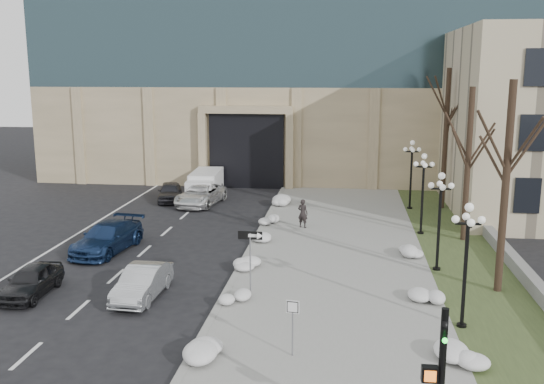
{
  "coord_description": "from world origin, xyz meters",
  "views": [
    {
      "loc": [
        3.94,
        -15.55,
        9.36
      ],
      "look_at": [
        0.37,
        13.25,
        3.5
      ],
      "focal_mm": 40.0,
      "sensor_mm": 36.0,
      "label": 1
    }
  ],
  "objects": [
    {
      "name": "keep_sign",
      "position": [
        2.33,
        2.89,
        1.5
      ],
      "size": [
        0.44,
        0.11,
        2.04
      ],
      "rotation": [
        0.0,
        0.0,
        -0.15
      ],
      "color": "slate",
      "rests_on": "ground"
    },
    {
      "name": "car_b",
      "position": [
        -4.38,
        7.58,
        0.67
      ],
      "size": [
        1.56,
        4.1,
        1.34
      ],
      "primitive_type": "imported",
      "rotation": [
        0.0,
        0.0,
        -0.04
      ],
      "color": "#ACB0B4",
      "rests_on": "ground"
    },
    {
      "name": "snow_clump_i",
      "position": [
        7.31,
        8.45,
        0.3
      ],
      "size": [
        1.1,
        1.6,
        0.36
      ],
      "primitive_type": "ellipsoid",
      "color": "silver",
      "rests_on": "sidewalk"
    },
    {
      "name": "curb",
      "position": [
        -1.0,
        14.0,
        0.07
      ],
      "size": [
        0.3,
        40.0,
        0.14
      ],
      "primitive_type": "cube",
      "color": "gray",
      "rests_on": "ground"
    },
    {
      "name": "tree_near",
      "position": [
        10.5,
        10.0,
        5.83
      ],
      "size": [
        3.2,
        3.2,
        9.0
      ],
      "color": "black",
      "rests_on": "ground"
    },
    {
      "name": "stone_wall",
      "position": [
        12.0,
        16.0,
        0.35
      ],
      "size": [
        0.5,
        30.0,
        0.7
      ],
      "primitive_type": "cube",
      "color": "gray",
      "rests_on": "ground"
    },
    {
      "name": "snow_clump_e",
      "position": [
        -0.77,
        16.45,
        0.3
      ],
      "size": [
        1.1,
        1.6,
        0.36
      ],
      "primitive_type": "ellipsoid",
      "color": "silver",
      "rests_on": "sidewalk"
    },
    {
      "name": "lamppost_d",
      "position": [
        8.3,
        25.5,
        3.07
      ],
      "size": [
        1.18,
        1.18,
        4.76
      ],
      "color": "black",
      "rests_on": "ground"
    },
    {
      "name": "tree_far",
      "position": [
        10.5,
        26.0,
        6.15
      ],
      "size": [
        3.2,
        3.2,
        9.5
      ],
      "color": "black",
      "rests_on": "ground"
    },
    {
      "name": "grass_strip",
      "position": [
        10.0,
        14.0,
        0.05
      ],
      "size": [
        4.0,
        40.0,
        0.1
      ],
      "primitive_type": "cube",
      "color": "#354422",
      "rests_on": "ground"
    },
    {
      "name": "snow_clump_j",
      "position": [
        7.47,
        14.58,
        0.3
      ],
      "size": [
        1.1,
        1.6,
        0.36
      ],
      "primitive_type": "ellipsoid",
      "color": "silver",
      "rests_on": "sidewalk"
    },
    {
      "name": "snow_clump_g",
      "position": [
        -0.38,
        25.3,
        0.3
      ],
      "size": [
        1.1,
        1.6,
        0.36
      ],
      "primitive_type": "ellipsoid",
      "color": "silver",
      "rests_on": "sidewalk"
    },
    {
      "name": "box_truck",
      "position": [
        -6.6,
        28.36,
        0.88
      ],
      "size": [
        2.29,
        5.79,
        1.81
      ],
      "rotation": [
        0.0,
        0.0,
        0.05
      ],
      "color": "silver",
      "rests_on": "ground"
    },
    {
      "name": "lamppost_a",
      "position": [
        8.3,
        6.0,
        3.07
      ],
      "size": [
        1.18,
        1.18,
        4.76
      ],
      "color": "black",
      "rests_on": "ground"
    },
    {
      "name": "car_a",
      "position": [
        -9.13,
        7.26,
        0.65
      ],
      "size": [
        1.65,
        3.85,
        1.3
      ],
      "primitive_type": "imported",
      "rotation": [
        0.0,
        0.0,
        0.03
      ],
      "color": "black",
      "rests_on": "ground"
    },
    {
      "name": "sidewalk",
      "position": [
        3.5,
        14.0,
        0.06
      ],
      "size": [
        9.0,
        40.0,
        0.12
      ],
      "primitive_type": "cube",
      "color": "gray",
      "rests_on": "ground"
    },
    {
      "name": "snow_clump_h",
      "position": [
        7.8,
        2.91,
        0.3
      ],
      "size": [
        1.1,
        1.6,
        0.36
      ],
      "primitive_type": "ellipsoid",
      "color": "silver",
      "rests_on": "sidewalk"
    },
    {
      "name": "one_way_sign",
      "position": [
        0.26,
        8.2,
        2.35
      ],
      "size": [
        1.06,
        0.28,
        2.85
      ],
      "rotation": [
        0.0,
        0.0,
        -0.02
      ],
      "color": "slate",
      "rests_on": "ground"
    },
    {
      "name": "lamppost_b",
      "position": [
        8.3,
        12.5,
        3.07
      ],
      "size": [
        1.18,
        1.18,
        4.76
      ],
      "color": "black",
      "rests_on": "ground"
    },
    {
      "name": "tree_mid",
      "position": [
        10.5,
        18.0,
        5.5
      ],
      "size": [
        3.2,
        3.2,
        8.5
      ],
      "color": "black",
      "rests_on": "ground"
    },
    {
      "name": "car_e",
      "position": [
        -8.72,
        26.28,
        0.68
      ],
      "size": [
        2.46,
        4.25,
        1.36
      ],
      "primitive_type": "imported",
      "rotation": [
        0.0,
        0.0,
        0.22
      ],
      "color": "#2C2C31",
      "rests_on": "ground"
    },
    {
      "name": "snow_clump_c",
      "position": [
        -0.53,
        7.44,
        0.3
      ],
      "size": [
        1.1,
        1.6,
        0.36
      ],
      "primitive_type": "ellipsoid",
      "color": "silver",
      "rests_on": "sidewalk"
    },
    {
      "name": "pedestrian",
      "position": [
        1.45,
        19.47,
        0.98
      ],
      "size": [
        0.74,
        0.62,
        1.73
      ],
      "primitive_type": "imported",
      "rotation": [
        0.0,
        0.0,
        2.77
      ],
      "color": "black",
      "rests_on": "sidewalk"
    },
    {
      "name": "snow_clump_d",
      "position": [
        -0.7,
        11.51,
        0.3
      ],
      "size": [
        1.1,
        1.6,
        0.36
      ],
      "primitive_type": "ellipsoid",
      "color": "silver",
      "rests_on": "sidewalk"
    },
    {
      "name": "car_c",
      "position": [
        -8.38,
        13.72,
        0.75
      ],
      "size": [
        2.82,
        5.44,
        1.51
      ],
      "primitive_type": "imported",
      "rotation": [
        0.0,
        0.0,
        -0.14
      ],
      "color": "navy",
      "rests_on": "ground"
    },
    {
      "name": "snow_clump_f",
      "position": [
        -0.63,
        19.98,
        0.3
      ],
      "size": [
        1.1,
        1.6,
        0.36
      ],
      "primitive_type": "ellipsoid",
      "color": "silver",
      "rests_on": "sidewalk"
    },
    {
      "name": "snow_clump_b",
      "position": [
        -0.57,
        2.48,
        0.3
      ],
      "size": [
        1.1,
        1.6,
        0.36
      ],
      "primitive_type": "ellipsoid",
      "color": "silver",
      "rests_on": "sidewalk"
    },
    {
      "name": "lamppost_c",
      "position": [
        8.3,
        19.0,
        3.07
      ],
      "size": [
        1.18,
        1.18,
        4.76
      ],
      "color": "black",
      "rests_on": "ground"
    },
    {
      "name": "car_d",
      "position": [
        -6.2,
        25.25,
        0.72
      ],
      "size": [
        3.12,
        5.47,
        1.44
      ],
      "primitive_type": "imported",
      "rotation": [
        0.0,
        0.0,
        -0.15
      ],
      "color": "silver",
      "rests_on": "ground"
    }
  ]
}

